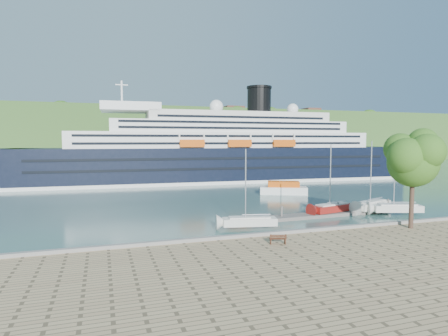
# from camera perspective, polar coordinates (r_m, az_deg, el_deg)

# --- Properties ---
(ground) EXTENTS (400.00, 400.00, 0.00)m
(ground) POSITION_cam_1_polar(r_m,az_deg,el_deg) (40.08, 18.30, -10.03)
(ground) COLOR #315751
(ground) RESTS_ON ground
(far_hillside) EXTENTS (400.00, 50.00, 24.00)m
(far_hillside) POSITION_cam_1_polar(r_m,az_deg,el_deg) (177.71, -10.70, 4.81)
(far_hillside) COLOR #2C5522
(far_hillside) RESTS_ON ground
(quay_coping) EXTENTS (220.00, 0.50, 0.30)m
(quay_coping) POSITION_cam_1_polar(r_m,az_deg,el_deg) (39.66, 18.51, -8.48)
(quay_coping) COLOR slate
(quay_coping) RESTS_ON promenade
(cruise_ship) EXTENTS (103.00, 19.31, 23.01)m
(cruise_ship) POSITION_cam_1_polar(r_m,az_deg,el_deg) (89.29, -1.16, 5.31)
(cruise_ship) COLOR black
(cruise_ship) RESTS_ON ground
(park_bench) EXTENTS (1.59, 1.02, 0.94)m
(park_bench) POSITION_cam_1_polar(r_m,az_deg,el_deg) (32.35, 8.20, -10.57)
(park_bench) COLOR #452313
(park_bench) RESTS_ON promenade
(promenade_tree) EXTENTS (6.46, 6.46, 10.70)m
(promenade_tree) POSITION_cam_1_polar(r_m,az_deg,el_deg) (41.26, 26.80, -0.92)
(promenade_tree) COLOR #305F19
(promenade_tree) RESTS_ON promenade
(floating_pontoon) EXTENTS (18.80, 2.95, 0.42)m
(floating_pontoon) POSITION_cam_1_polar(r_m,az_deg,el_deg) (50.23, 15.06, -6.86)
(floating_pontoon) COLOR slate
(floating_pontoon) RESTS_ON ground
(sailboat_white_near) EXTENTS (6.75, 3.13, 8.41)m
(sailboat_white_near) POSITION_cam_1_polar(r_m,az_deg,el_deg) (40.81, 3.94, -3.56)
(sailboat_white_near) COLOR silver
(sailboat_white_near) RESTS_ON ground
(sailboat_red) EXTENTS (7.07, 3.32, 8.81)m
(sailboat_red) POSITION_cam_1_polar(r_m,az_deg,el_deg) (50.74, 16.25, -1.98)
(sailboat_red) COLOR maroon
(sailboat_red) RESTS_ON ground
(sailboat_white_far) EXTENTS (7.40, 4.27, 9.23)m
(sailboat_white_far) POSITION_cam_1_polar(r_m,az_deg,el_deg) (54.62, 21.74, -1.46)
(sailboat_white_far) COLOR silver
(sailboat_white_far) RESTS_ON ground
(tender_launch) EXTENTS (8.98, 6.12, 2.36)m
(tender_launch) POSITION_cam_1_polar(r_m,az_deg,el_deg) (68.99, 9.05, -2.98)
(tender_launch) COLOR #D7510C
(tender_launch) RESTS_ON ground
(sailboat_extra) EXTENTS (7.08, 3.97, 8.82)m
(sailboat_extra) POSITION_cam_1_polar(r_m,az_deg,el_deg) (53.54, 25.00, -1.88)
(sailboat_extra) COLOR silver
(sailboat_extra) RESTS_ON ground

